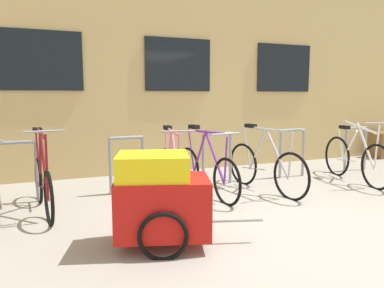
# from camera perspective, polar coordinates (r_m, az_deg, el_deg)

# --- Properties ---
(ground_plane) EXTENTS (42.00, 42.00, 0.00)m
(ground_plane) POSITION_cam_1_polar(r_m,az_deg,el_deg) (4.52, 12.04, -11.64)
(ground_plane) COLOR #9E998E
(storefront_building) EXTENTS (28.00, 5.36, 5.87)m
(storefront_building) POSITION_cam_1_polar(r_m,az_deg,el_deg) (9.80, -7.67, 16.05)
(storefront_building) COLOR tan
(storefront_building) RESTS_ON ground
(bike_rack) EXTENTS (6.55, 0.05, 0.87)m
(bike_rack) POSITION_cam_1_polar(r_m,az_deg,el_deg) (6.11, 3.89, -1.47)
(bike_rack) COLOR gray
(bike_rack) RESTS_ON ground
(bicycle_purple) EXTENTS (0.44, 1.76, 1.04)m
(bicycle_purple) POSITION_cam_1_polar(r_m,az_deg,el_deg) (5.47, 2.14, -4.04)
(bicycle_purple) COLOR black
(bicycle_purple) RESTS_ON ground
(bicycle_white) EXTENTS (0.47, 1.78, 1.07)m
(bicycle_white) POSITION_cam_1_polar(r_m,az_deg,el_deg) (6.92, 23.91, -2.06)
(bicycle_white) COLOR black
(bicycle_white) RESTS_ON ground
(bicycle_maroon) EXTENTS (0.44, 1.67, 1.10)m
(bicycle_maroon) POSITION_cam_1_polar(r_m,az_deg,el_deg) (5.05, -22.03, -5.55)
(bicycle_maroon) COLOR black
(bicycle_maroon) RESTS_ON ground
(bicycle_silver) EXTENTS (0.45, 1.78, 1.04)m
(bicycle_silver) POSITION_cam_1_polar(r_m,az_deg,el_deg) (5.80, 11.21, -3.39)
(bicycle_silver) COLOR black
(bicycle_silver) RESTS_ON ground
(bicycle_pink) EXTENTS (0.44, 1.71, 1.06)m
(bicycle_pink) POSITION_cam_1_polar(r_m,az_deg,el_deg) (5.14, -3.12, -4.66)
(bicycle_pink) COLOR black
(bicycle_pink) RESTS_ON ground
(bike_trailer) EXTENTS (1.48, 0.84, 0.94)m
(bike_trailer) POSITION_cam_1_polar(r_m,az_deg,el_deg) (3.65, -4.86, -8.32)
(bike_trailer) COLOR red
(bike_trailer) RESTS_ON ground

